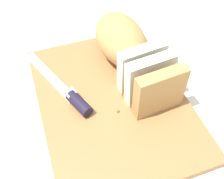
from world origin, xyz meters
TOP-DOWN VIEW (x-y plane):
  - ground_plane at (0.00, 0.00)m, footprint 3.00×3.00m
  - cutting_board at (0.00, 0.00)m, footprint 0.42×0.31m
  - bread_loaf at (-0.08, 0.07)m, footprint 0.28×0.13m
  - bread_knife at (-0.02, -0.08)m, footprint 0.23×0.11m
  - crumb_near_knife at (0.04, -0.00)m, footprint 0.01×0.01m
  - crumb_near_loaf at (0.00, 0.02)m, footprint 0.00×0.00m

SIDE VIEW (x-z plane):
  - ground_plane at x=0.00m, z-range 0.00..0.00m
  - cutting_board at x=0.00m, z-range 0.00..0.02m
  - crumb_near_loaf at x=0.00m, z-range 0.02..0.02m
  - crumb_near_knife at x=0.04m, z-range 0.02..0.02m
  - bread_knife at x=-0.02m, z-range 0.02..0.04m
  - bread_loaf at x=-0.08m, z-range 0.02..0.12m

